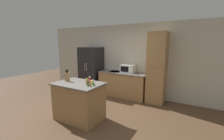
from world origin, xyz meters
name	(u,v)px	position (x,y,z in m)	size (l,w,h in m)	color
ground_plane	(87,118)	(0.00, 0.00, 0.00)	(14.00, 14.00, 0.00)	brown
wall_back	(126,60)	(0.00, 2.33, 1.30)	(7.20, 0.06, 2.60)	beige
refrigerator	(91,69)	(-1.36, 1.97, 0.88)	(0.85, 0.68, 1.77)	black
back_counter	(123,84)	(0.05, 2.00, 0.45)	(1.76, 0.65, 0.89)	#9E7547
pantry_cabinet	(157,68)	(1.24, 2.02, 1.13)	(0.55, 0.59, 2.26)	#9E7547
kitchen_island	(79,101)	(-0.15, -0.10, 0.47)	(1.19, 0.81, 0.94)	#9E7547
microwave	(128,68)	(0.22, 2.09, 1.03)	(0.49, 0.39, 0.27)	white
knife_block	(67,77)	(-0.53, -0.10, 1.06)	(0.10, 0.08, 0.31)	#9E7547
spice_bottle_tall_dark	(93,82)	(0.24, -0.03, 0.99)	(0.05, 0.05, 0.11)	gold
spice_bottle_short_red	(88,84)	(0.23, -0.20, 1.00)	(0.05, 0.05, 0.13)	#337033
spice_bottle_amber_oil	(87,82)	(0.12, -0.10, 1.01)	(0.05, 0.05, 0.15)	orange
spice_bottle_green_herb	(94,84)	(0.31, -0.09, 0.98)	(0.04, 0.04, 0.09)	#337033
spice_bottle_pale_salt	(90,80)	(0.12, 0.01, 1.02)	(0.05, 0.05, 0.17)	#B2281E
spice_bottle_orange_cap	(90,84)	(0.28, -0.16, 1.00)	(0.04, 0.04, 0.12)	gold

